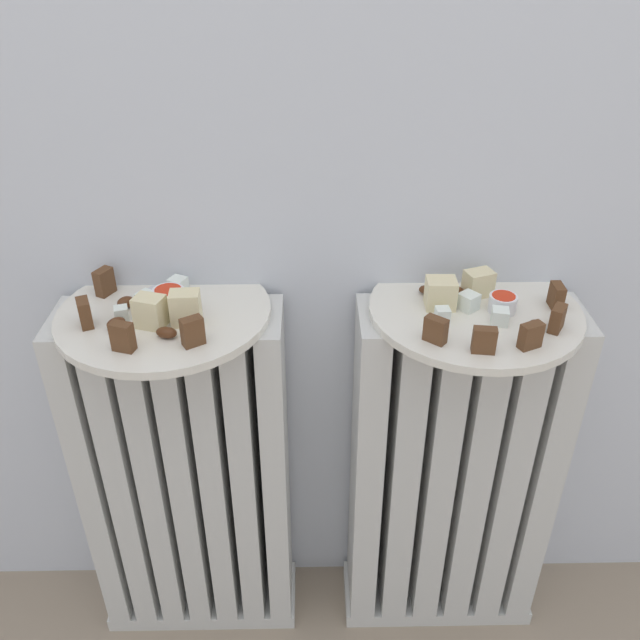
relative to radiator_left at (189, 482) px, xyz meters
The scene contains 33 objects.
radiator_left is the anchor object (origin of this frame).
radiator_right 0.45m from the radiator_left, ahead, with size 0.35×0.13×0.66m.
plate_left 0.34m from the radiator_left, ahead, with size 0.31×0.31×0.01m, color silver.
plate_right 0.56m from the radiator_left, ahead, with size 0.31×0.31×0.01m, color silver.
dark_cake_slice_left_0 0.38m from the radiator_left, 152.90° to the left, with size 0.03×0.02×0.04m, color #56351E.
dark_cake_slice_left_1 0.38m from the radiator_left, 157.40° to the right, with size 0.03×0.02×0.04m, color #56351E.
dark_cake_slice_left_2 0.38m from the radiator_left, 107.70° to the right, with size 0.03×0.02×0.04m, color #56351E.
dark_cake_slice_left_3 0.38m from the radiator_left, 58.00° to the right, with size 0.03×0.02×0.04m, color #56351E.
marble_cake_slice_left_0 0.37m from the radiator_left, 100.89° to the right, with size 0.04×0.03×0.04m, color beige.
marble_cake_slice_left_1 0.37m from the radiator_left, 43.42° to the right, with size 0.04×0.03×0.05m, color beige.
turkish_delight_left_0 0.36m from the radiator_left, 75.72° to the left, with size 0.02×0.02×0.02m, color white.
turkish_delight_left_1 0.36m from the radiator_left, 156.16° to the right, with size 0.02×0.02×0.02m, color white.
turkish_delight_left_2 0.36m from the radiator_left, 163.99° to the left, with size 0.02×0.02×0.02m, color white.
medjool_date_left_0 0.36m from the radiator_left, 138.99° to the right, with size 0.03×0.02×0.02m, color #4C2814.
medjool_date_left_1 0.36m from the radiator_left, 76.29° to the right, with size 0.03×0.02×0.02m, color #4C2814.
medjool_date_left_2 0.35m from the radiator_left, ahead, with size 0.03×0.02×0.01m, color #4C2814.
medjool_date_left_3 0.36m from the radiator_left, behind, with size 0.03×0.02×0.02m, color #4C2814.
jam_bowl_left 0.36m from the radiator_left, 64.65° to the left, with size 0.05×0.05×0.03m.
dark_cake_slice_right_0 0.53m from the radiator_left, 13.22° to the right, with size 0.03×0.02×0.04m, color #56351E.
dark_cake_slice_right_1 0.58m from the radiator_left, 14.71° to the right, with size 0.03×0.02×0.04m, color #56351E.
dark_cake_slice_right_2 0.62m from the radiator_left, 11.87° to the right, with size 0.03×0.02×0.04m, color #56351E.
dark_cake_slice_right_3 0.66m from the radiator_left, ahead, with size 0.03×0.02×0.04m, color #56351E.
dark_cake_slice_right_4 0.67m from the radiator_left, ahead, with size 0.03×0.02×0.04m, color #56351E.
marble_cake_slice_right_0 0.54m from the radiator_left, ahead, with size 0.04×0.04×0.04m, color beige.
marble_cake_slice_right_1 0.59m from the radiator_left, ahead, with size 0.04×0.03×0.04m, color beige.
turkish_delight_right_0 0.59m from the radiator_left, ahead, with size 0.02×0.02×0.02m, color white.
turkish_delight_right_1 0.56m from the radiator_left, ahead, with size 0.02×0.02×0.02m, color white.
turkish_delight_right_2 0.53m from the radiator_left, ahead, with size 0.02×0.02×0.02m, color white.
medjool_date_right_0 0.55m from the radiator_left, ahead, with size 0.03×0.02×0.02m, color #4C2814.
medjool_date_right_1 0.52m from the radiator_left, ahead, with size 0.03×0.02×0.01m, color #4C2814.
medjool_date_right_2 0.63m from the radiator_left, ahead, with size 0.02×0.02×0.01m, color #4C2814.
jam_bowl_right 0.60m from the radiator_left, ahead, with size 0.04×0.04×0.03m.
fork 0.35m from the radiator_left, 117.70° to the left, with size 0.06×0.10×0.00m.
Camera 1 is at (-0.01, -0.53, 1.15)m, focal length 36.87 mm.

